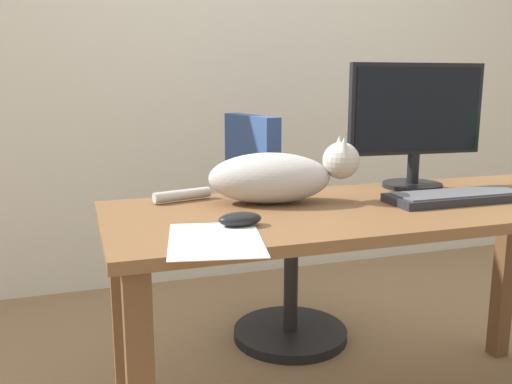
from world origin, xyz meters
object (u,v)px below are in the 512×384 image
(monitor, at_px, (416,121))
(cat, at_px, (277,176))
(office_chair, at_px, (281,245))
(computer_mouse, at_px, (240,219))
(keyboard, at_px, (458,197))

(monitor, relative_size, cat, 0.81)
(office_chair, distance_m, computer_mouse, 0.91)
(office_chair, relative_size, monitor, 1.98)
(cat, bearing_deg, computer_mouse, -129.00)
(monitor, bearing_deg, cat, -171.16)
(keyboard, xyz_separation_m, computer_mouse, (-0.71, -0.07, 0.00))
(monitor, bearing_deg, office_chair, 124.90)
(keyboard, relative_size, computer_mouse, 4.00)
(office_chair, height_order, keyboard, office_chair)
(keyboard, height_order, cat, cat)
(computer_mouse, bearing_deg, cat, 51.00)
(monitor, bearing_deg, computer_mouse, -156.48)
(office_chair, xyz_separation_m, monitor, (0.31, -0.44, 0.53))
(computer_mouse, bearing_deg, keyboard, 6.00)
(cat, bearing_deg, keyboard, -16.14)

